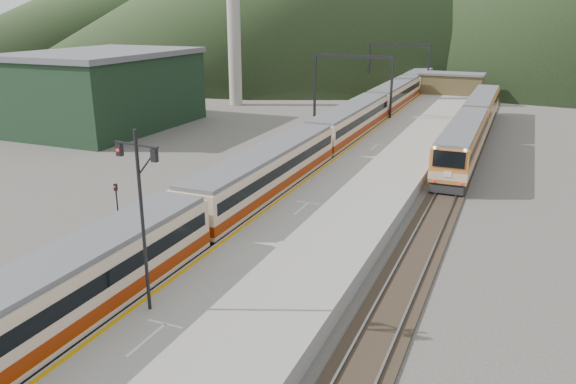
% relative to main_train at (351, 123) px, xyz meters
% --- Properties ---
extents(track_main, '(2.60, 200.00, 0.23)m').
position_rel_main_train_xyz_m(track_main, '(0.00, -5.31, -1.95)').
color(track_main, black).
rests_on(track_main, ground).
extents(track_far, '(2.60, 200.00, 0.23)m').
position_rel_main_train_xyz_m(track_far, '(-5.00, -5.31, -1.95)').
color(track_far, black).
rests_on(track_far, ground).
extents(track_second, '(2.60, 200.00, 0.23)m').
position_rel_main_train_xyz_m(track_second, '(11.50, -5.31, -1.95)').
color(track_second, black).
rests_on(track_second, ground).
extents(platform, '(8.00, 100.00, 1.00)m').
position_rel_main_train_xyz_m(platform, '(5.60, -7.31, -1.52)').
color(platform, gray).
rests_on(platform, ground).
extents(gantry_near, '(9.55, 0.25, 8.00)m').
position_rel_main_train_xyz_m(gantry_near, '(-2.85, 9.69, 3.56)').
color(gantry_near, black).
rests_on(gantry_near, ground).
extents(gantry_far, '(9.55, 0.25, 8.00)m').
position_rel_main_train_xyz_m(gantry_far, '(-2.85, 34.69, 3.56)').
color(gantry_far, black).
rests_on(gantry_far, ground).
extents(warehouse, '(14.50, 20.50, 8.60)m').
position_rel_main_train_xyz_m(warehouse, '(-28.00, -3.31, 2.29)').
color(warehouse, black).
rests_on(warehouse, ground).
extents(station_shed, '(9.40, 4.40, 3.10)m').
position_rel_main_train_xyz_m(station_shed, '(5.60, 32.69, 0.55)').
color(station_shed, brown).
rests_on(station_shed, platform).
extents(main_train, '(2.94, 100.76, 3.59)m').
position_rel_main_train_xyz_m(main_train, '(0.00, 0.00, 0.00)').
color(main_train, '#CFB090').
rests_on(main_train, track_main).
extents(second_train, '(2.73, 37.22, 3.33)m').
position_rel_main_train_xyz_m(second_train, '(11.50, 4.22, -0.13)').
color(second_train, '#C97129').
rests_on(second_train, track_second).
extents(signal_mast, '(2.19, 0.44, 7.62)m').
position_rel_main_train_xyz_m(signal_mast, '(2.52, -37.36, 3.59)').
color(signal_mast, black).
rests_on(signal_mast, platform).
extents(short_signal_b, '(0.23, 0.18, 2.27)m').
position_rel_main_train_xyz_m(short_signal_b, '(-2.39, -9.83, -0.56)').
color(short_signal_b, black).
rests_on(short_signal_b, ground).
extents(short_signal_c, '(0.26, 0.22, 2.27)m').
position_rel_main_train_xyz_m(short_signal_c, '(-7.65, -26.89, -0.56)').
color(short_signal_c, black).
rests_on(short_signal_c, ground).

